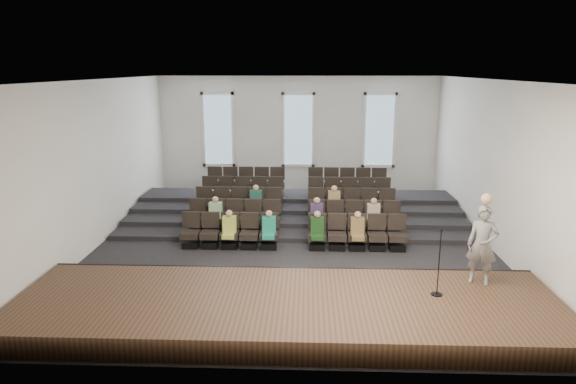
{
  "coord_description": "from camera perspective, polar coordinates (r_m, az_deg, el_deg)",
  "views": [
    {
      "loc": [
        0.42,
        -15.29,
        5.35
      ],
      "look_at": [
        -0.19,
        0.5,
        1.5
      ],
      "focal_mm": 32.0,
      "sensor_mm": 36.0,
      "label": 1
    }
  ],
  "objects": [
    {
      "name": "speaker",
      "position": [
        12.52,
        20.79,
        -5.53
      ],
      "size": [
        0.79,
        0.67,
        1.84
      ],
      "primitive_type": "imported",
      "rotation": [
        0.0,
        0.0,
        -0.4
      ],
      "color": "slate",
      "rests_on": "stage"
    },
    {
      "name": "wall_front",
      "position": [
        8.76,
        -0.65,
        -5.32
      ],
      "size": [
        12.0,
        0.04,
        5.0
      ],
      "primitive_type": "cube",
      "color": "white",
      "rests_on": "ground"
    },
    {
      "name": "ground",
      "position": [
        16.2,
        0.62,
        -5.59
      ],
      "size": [
        14.0,
        14.0,
        0.0
      ],
      "primitive_type": "plane",
      "color": "black",
      "rests_on": "ground"
    },
    {
      "name": "stage",
      "position": [
        11.4,
        -0.12,
        -12.89
      ],
      "size": [
        11.8,
        3.6,
        0.5
      ],
      "primitive_type": "cube",
      "color": "#442F1D",
      "rests_on": "ground"
    },
    {
      "name": "risers",
      "position": [
        19.17,
        0.89,
        -1.91
      ],
      "size": [
        11.8,
        4.8,
        0.6
      ],
      "color": "black",
      "rests_on": "ground"
    },
    {
      "name": "wall_left",
      "position": [
        16.83,
        -20.33,
        3.09
      ],
      "size": [
        0.04,
        14.0,
        5.0
      ],
      "primitive_type": "cube",
      "color": "white",
      "rests_on": "ground"
    },
    {
      "name": "wall_back",
      "position": [
        22.49,
        1.15,
        6.41
      ],
      "size": [
        12.0,
        0.04,
        5.0
      ],
      "primitive_type": "cube",
      "color": "white",
      "rests_on": "ground"
    },
    {
      "name": "seating_rows",
      "position": [
        17.47,
        0.77,
        -1.81
      ],
      "size": [
        6.8,
        4.7,
        1.67
      ],
      "color": "black",
      "rests_on": "ground"
    },
    {
      "name": "audience",
      "position": [
        16.17,
        0.94,
        -2.67
      ],
      "size": [
        5.45,
        2.64,
        1.1
      ],
      "color": "#AFC04C",
      "rests_on": "seating_rows"
    },
    {
      "name": "wall_right",
      "position": [
        16.53,
        22.02,
        2.76
      ],
      "size": [
        0.04,
        14.0,
        5.0
      ],
      "primitive_type": "cube",
      "color": "white",
      "rests_on": "ground"
    },
    {
      "name": "mic_stand",
      "position": [
        11.74,
        16.34,
        -8.89
      ],
      "size": [
        0.25,
        0.25,
        1.52
      ],
      "color": "black",
      "rests_on": "stage"
    },
    {
      "name": "stage_lip",
      "position": [
        13.01,
        0.2,
        -9.4
      ],
      "size": [
        11.8,
        0.06,
        0.52
      ],
      "primitive_type": "cube",
      "color": "black",
      "rests_on": "ground"
    },
    {
      "name": "windows",
      "position": [
        22.4,
        1.15,
        6.9
      ],
      "size": [
        8.44,
        0.1,
        3.24
      ],
      "color": "white",
      "rests_on": "wall_back"
    },
    {
      "name": "ceiling",
      "position": [
        15.3,
        0.67,
        12.42
      ],
      "size": [
        12.0,
        14.0,
        0.02
      ],
      "primitive_type": "cube",
      "color": "white",
      "rests_on": "ground"
    }
  ]
}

